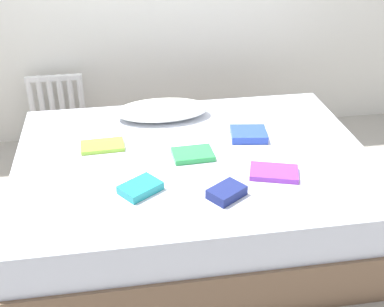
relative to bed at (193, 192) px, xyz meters
The scene contains 10 objects.
ground_plane 0.25m from the bed, ahead, with size 8.00×8.00×0.00m, color #9E998E.
bed is the anchor object (origin of this frame).
radiator 1.47m from the bed, 125.12° to the left, with size 0.41×0.04×0.46m.
pillow 0.60m from the bed, 103.18° to the left, with size 0.59×0.30×0.10m, color white.
textbook_navy 0.52m from the bed, 77.86° to the right, with size 0.17×0.12×0.05m, color navy.
textbook_green 0.27m from the bed, 108.55° to the right, with size 0.22×0.16×0.03m, color green.
textbook_blue 0.47m from the bed, 22.59° to the left, with size 0.21×0.18×0.05m, color #2847B7.
textbook_purple 0.54m from the bed, 35.89° to the right, with size 0.25×0.16×0.03m, color purple.
textbook_teal 0.53m from the bed, 135.10° to the right, with size 0.19×0.14×0.04m, color teal.
textbook_lime 0.59m from the bed, 161.67° to the left, with size 0.24×0.15×0.02m, color #8CC638.
Camera 1 is at (-0.40, -2.38, 1.89)m, focal length 46.85 mm.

